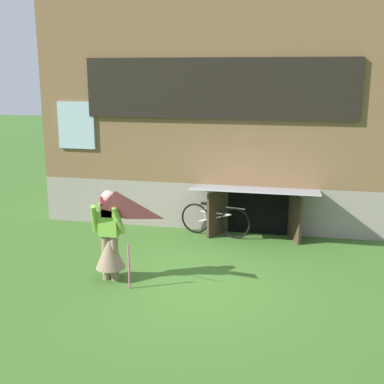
{
  "coord_description": "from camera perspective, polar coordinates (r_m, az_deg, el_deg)",
  "views": [
    {
      "loc": [
        1.79,
        -8.0,
        3.63
      ],
      "look_at": [
        -0.17,
        1.13,
        1.36
      ],
      "focal_mm": 46.87,
      "sensor_mm": 36.0,
      "label": 1
    }
  ],
  "objects": [
    {
      "name": "log_house",
      "position": [
        13.46,
        4.54,
        9.6
      ],
      "size": [
        8.47,
        5.75,
        5.36
      ],
      "color": "gray",
      "rests_on": "ground_plane"
    },
    {
      "name": "ground_plane",
      "position": [
        8.96,
        -0.43,
        -10.21
      ],
      "size": [
        60.0,
        60.0,
        0.0
      ],
      "primitive_type": "plane",
      "color": "#386023"
    },
    {
      "name": "bicycle_silver",
      "position": [
        11.25,
        2.63,
        -3.2
      ],
      "size": [
        1.62,
        0.37,
        0.75
      ],
      "rotation": [
        0.0,
        0.0,
        -0.2
      ],
      "color": "black",
      "rests_on": "ground_plane"
    },
    {
      "name": "kite",
      "position": [
        8.14,
        -8.6,
        -2.77
      ],
      "size": [
        0.92,
        0.88,
        1.68
      ],
      "color": "#E54C7F",
      "rests_on": "ground_plane"
    },
    {
      "name": "person",
      "position": [
        8.93,
        -9.36,
        -5.74
      ],
      "size": [
        0.61,
        0.52,
        1.63
      ],
      "rotation": [
        0.0,
        0.0,
        0.41
      ],
      "color": "#7F6B51",
      "rests_on": "ground_plane"
    }
  ]
}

